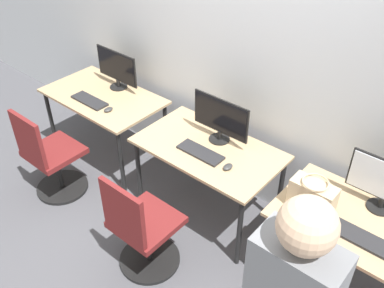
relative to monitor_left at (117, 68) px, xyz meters
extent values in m
plane|color=#4C4C51|center=(1.30, -0.55, -0.92)|extent=(20.00, 20.00, 0.00)
cube|color=silver|center=(1.30, 0.26, 0.48)|extent=(12.00, 0.05, 2.80)
cube|color=tan|center=(0.00, -0.21, -0.22)|extent=(1.18, 0.69, 0.02)
cylinder|color=black|center=(-0.54, -0.50, -0.57)|extent=(0.04, 0.04, 0.69)
cylinder|color=black|center=(0.54, -0.50, -0.57)|extent=(0.04, 0.04, 0.69)
cylinder|color=black|center=(-0.54, 0.09, -0.57)|extent=(0.04, 0.04, 0.69)
cylinder|color=black|center=(0.54, 0.09, -0.57)|extent=(0.04, 0.04, 0.69)
cylinder|color=black|center=(0.00, 0.00, -0.20)|extent=(0.17, 0.17, 0.01)
cylinder|color=black|center=(0.00, 0.00, -0.15)|extent=(0.04, 0.04, 0.08)
cube|color=black|center=(0.00, 0.00, 0.02)|extent=(0.52, 0.01, 0.30)
cube|color=black|center=(0.00, -0.01, 0.02)|extent=(0.50, 0.01, 0.28)
cube|color=#262628|center=(0.00, -0.37, -0.20)|extent=(0.39, 0.14, 0.02)
ellipsoid|color=#333333|center=(0.26, -0.36, -0.19)|extent=(0.06, 0.09, 0.03)
cylinder|color=black|center=(0.06, -0.87, -0.90)|extent=(0.48, 0.48, 0.03)
cylinder|color=black|center=(0.06, -0.87, -0.69)|extent=(0.04, 0.04, 0.38)
cube|color=maroon|center=(0.06, -0.87, -0.48)|extent=(0.44, 0.44, 0.05)
cube|color=maroon|center=(0.06, -1.07, -0.23)|extent=(0.40, 0.04, 0.44)
cube|color=tan|center=(1.30, -0.21, -0.22)|extent=(1.18, 0.69, 0.02)
cylinder|color=black|center=(0.77, -0.50, -0.57)|extent=(0.04, 0.04, 0.69)
cylinder|color=black|center=(1.84, -0.50, -0.57)|extent=(0.04, 0.04, 0.69)
cylinder|color=black|center=(0.77, 0.09, -0.57)|extent=(0.04, 0.04, 0.69)
cylinder|color=black|center=(1.84, 0.09, -0.57)|extent=(0.04, 0.04, 0.69)
cylinder|color=black|center=(1.30, -0.07, -0.20)|extent=(0.17, 0.17, 0.01)
cylinder|color=black|center=(1.30, -0.07, -0.15)|extent=(0.04, 0.04, 0.08)
cube|color=black|center=(1.30, -0.06, 0.02)|extent=(0.52, 0.01, 0.30)
cube|color=black|center=(1.30, -0.07, 0.02)|extent=(0.50, 0.01, 0.28)
cube|color=#262628|center=(1.30, -0.31, -0.20)|extent=(0.39, 0.14, 0.02)
ellipsoid|color=#333333|center=(1.58, -0.32, -0.19)|extent=(0.06, 0.09, 0.03)
cylinder|color=black|center=(1.30, -0.93, -0.90)|extent=(0.48, 0.48, 0.03)
cylinder|color=black|center=(1.30, -0.93, -0.69)|extent=(0.04, 0.04, 0.38)
cube|color=maroon|center=(1.30, -0.93, -0.48)|extent=(0.44, 0.44, 0.05)
cube|color=maroon|center=(1.30, -1.14, -0.23)|extent=(0.40, 0.04, 0.44)
cube|color=tan|center=(2.61, -0.21, -0.22)|extent=(1.18, 0.69, 0.02)
cylinder|color=black|center=(2.07, -0.50, -0.57)|extent=(0.04, 0.04, 0.69)
cylinder|color=black|center=(2.07, 0.09, -0.57)|extent=(0.04, 0.04, 0.69)
cylinder|color=black|center=(2.61, 0.00, -0.20)|extent=(0.17, 0.17, 0.01)
cylinder|color=black|center=(2.61, 0.00, -0.15)|extent=(0.04, 0.04, 0.08)
cube|color=#262628|center=(2.61, -0.34, -0.20)|extent=(0.39, 0.14, 0.02)
sphere|color=beige|center=(2.62, -1.32, 0.71)|extent=(0.23, 0.23, 0.23)
cube|color=tan|center=(2.26, -0.31, -0.10)|extent=(0.30, 0.14, 0.22)
torus|color=tan|center=(2.26, -0.31, 0.03)|extent=(0.18, 0.18, 0.01)
camera|label=1|loc=(2.98, -2.40, 1.85)|focal=40.00mm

